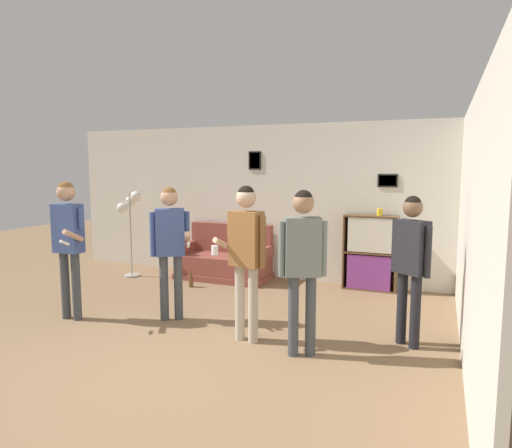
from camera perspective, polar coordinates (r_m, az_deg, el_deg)
ground_plane at (r=4.71m, az=-15.90°, el=-17.72°), size 20.00×20.00×0.00m
wall_back at (r=8.07m, az=2.64°, el=2.74°), size 8.31×0.08×2.70m
wall_right at (r=5.49m, az=25.10°, el=0.06°), size 0.06×6.61×2.70m
couch at (r=8.16m, az=-3.90°, el=-4.64°), size 1.63×0.80×0.95m
bookshelf at (r=7.55m, az=14.08°, el=-3.51°), size 0.84×0.30×1.21m
floor_lamp at (r=8.44m, az=-15.49°, el=1.60°), size 0.40×0.43×1.55m
person_player_foreground_left at (r=6.27m, az=-22.45°, el=-1.21°), size 0.50×0.47×1.79m
person_player_foreground_center at (r=5.88m, az=-10.69°, el=-1.81°), size 0.60×0.37×1.72m
person_watcher_holding_cup at (r=5.06m, az=-1.27°, el=-2.74°), size 0.55×0.41×1.76m
person_spectator_near_bookshelf at (r=4.69m, az=5.86°, el=-3.84°), size 0.46×0.33×1.73m
person_spectator_far_right at (r=5.21m, az=18.78°, el=-3.70°), size 0.42×0.37×1.66m
bottle_on_floor at (r=7.65m, az=-8.12°, el=-7.08°), size 0.07×0.07×0.25m
drinking_cup at (r=7.45m, az=15.21°, el=1.45°), size 0.09×0.09×0.11m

